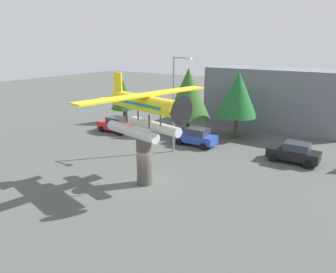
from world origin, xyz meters
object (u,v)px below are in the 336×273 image
(tree_east, at_px, (188,94))
(car_far_black, at_px, (294,153))
(car_near_red, at_px, (116,124))
(tree_west, at_px, (124,95))
(floatplane_monument, at_px, (144,110))
(streetlight_primary, at_px, (175,99))
(car_mid_blue, at_px, (196,137))
(storefront_building, at_px, (274,98))
(display_pedestal, at_px, (144,159))
(tree_center_back, at_px, (238,94))

(tree_east, bearing_deg, car_far_black, -12.77)
(car_far_black, height_order, tree_east, tree_east)
(car_near_red, bearing_deg, tree_west, -60.35)
(floatplane_monument, xyz_separation_m, streetlight_primary, (-2.11, 7.11, -0.45))
(car_far_black, relative_size, tree_east, 0.58)
(car_near_red, bearing_deg, car_mid_blue, -174.91)
(storefront_building, bearing_deg, display_pedestal, -96.44)
(tree_west, xyz_separation_m, tree_east, (9.44, -0.06, 0.95))
(display_pedestal, xyz_separation_m, car_mid_blue, (-1.40, 9.96, -1.00))
(car_far_black, bearing_deg, tree_center_back, -31.54)
(car_near_red, height_order, tree_east, tree_east)
(tree_east, relative_size, tree_center_back, 1.03)
(display_pedestal, relative_size, car_near_red, 0.89)
(tree_center_back, bearing_deg, storefront_building, 76.56)
(car_near_red, xyz_separation_m, streetlight_primary, (9.35, -1.99, 4.10))
(car_mid_blue, xyz_separation_m, storefront_building, (3.88, 12.04, 2.58))
(floatplane_monument, bearing_deg, display_pedestal, 180.00)
(tree_center_back, bearing_deg, car_near_red, -154.67)
(floatplane_monument, xyz_separation_m, tree_east, (-4.41, 13.24, -0.94))
(streetlight_primary, xyz_separation_m, tree_east, (-2.30, 6.13, -0.49))
(car_mid_blue, bearing_deg, tree_east, -48.42)
(tree_west, height_order, tree_east, tree_east)
(storefront_building, xyz_separation_m, tree_center_back, (-1.72, -7.20, 1.19))
(car_far_black, distance_m, streetlight_primary, 11.16)
(streetlight_primary, bearing_deg, tree_center_back, 70.41)
(car_near_red, bearing_deg, floatplane_monument, 141.54)
(car_far_black, relative_size, tree_west, 0.78)
(car_near_red, relative_size, tree_center_back, 0.60)
(floatplane_monument, xyz_separation_m, car_near_red, (-11.46, 9.11, -4.55))
(car_near_red, distance_m, tree_west, 5.51)
(car_mid_blue, relative_size, tree_west, 0.78)
(car_mid_blue, relative_size, car_far_black, 1.00)
(display_pedestal, height_order, car_near_red, display_pedestal)
(tree_west, height_order, tree_center_back, tree_center_back)
(tree_east, bearing_deg, display_pedestal, -72.05)
(display_pedestal, relative_size, streetlight_primary, 0.43)
(display_pedestal, xyz_separation_m, car_far_black, (7.83, 10.47, -1.00))
(car_far_black, bearing_deg, tree_west, -7.42)
(streetlight_primary, height_order, storefront_building, streetlight_primary)
(floatplane_monument, relative_size, car_near_red, 2.48)
(display_pedestal, relative_size, tree_center_back, 0.54)
(tree_east, bearing_deg, car_near_red, -149.62)
(streetlight_primary, xyz_separation_m, tree_center_back, (2.75, 7.72, -0.33))
(tree_west, xyz_separation_m, tree_center_back, (14.49, 1.53, 1.11))
(car_mid_blue, bearing_deg, streetlight_primary, 78.52)
(car_near_red, relative_size, storefront_building, 0.27)
(tree_west, distance_m, tree_center_back, 14.61)
(car_far_black, relative_size, streetlight_primary, 0.48)
(display_pedestal, distance_m, tree_center_back, 15.08)
(tree_west, bearing_deg, floatplane_monument, -43.84)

